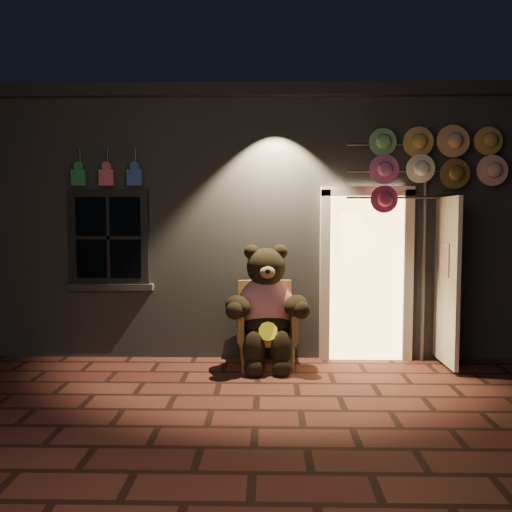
{
  "coord_description": "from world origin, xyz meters",
  "views": [
    {
      "loc": [
        0.1,
        -5.37,
        1.8
      ],
      "look_at": [
        -0.03,
        1.0,
        1.35
      ],
      "focal_mm": 38.0,
      "sensor_mm": 36.0,
      "label": 1
    }
  ],
  "objects": [
    {
      "name": "hat_rack",
      "position": [
        2.06,
        1.28,
        2.46
      ],
      "size": [
        1.9,
        0.22,
        2.93
      ],
      "color": "#59595E",
      "rests_on": "ground"
    },
    {
      "name": "shop_building",
      "position": [
        0.0,
        3.99,
        1.74
      ],
      "size": [
        7.3,
        5.95,
        3.51
      ],
      "color": "slate",
      "rests_on": "ground"
    },
    {
      "name": "ground",
      "position": [
        0.0,
        0.0,
        0.0
      ],
      "size": [
        60.0,
        60.0,
        0.0
      ],
      "primitive_type": "plane",
      "color": "#5B2C22",
      "rests_on": "ground"
    },
    {
      "name": "teddy_bear",
      "position": [
        0.09,
        1.04,
        0.72
      ],
      "size": [
        1.09,
        0.88,
        1.51
      ],
      "rotation": [
        0.0,
        0.0,
        0.07
      ],
      "color": "red",
      "rests_on": "ground"
    },
    {
      "name": "wicker_armchair",
      "position": [
        0.09,
        1.17,
        0.51
      ],
      "size": [
        0.75,
        0.68,
        1.02
      ],
      "rotation": [
        0.0,
        0.0,
        0.07
      ],
      "color": "olive",
      "rests_on": "ground"
    }
  ]
}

